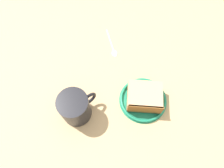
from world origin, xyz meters
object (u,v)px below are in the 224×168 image
small_plate (143,100)px  cake_slice (144,97)px  teaspoon (113,48)px  tea_mug (75,107)px

small_plate → cake_slice: bearing=126.2°
small_plate → cake_slice: (-0.16, 0.22, 2.93)cm
teaspoon → tea_mug: bearing=105.0°
small_plate → teaspoon: (19.92, -8.68, -0.39)cm
small_plate → teaspoon: small_plate is taller
tea_mug → cake_slice: bearing=-129.4°
tea_mug → small_plate: bearing=-128.6°
small_plate → tea_mug: 21.64cm
tea_mug → teaspoon: tea_mug is taller
cake_slice → teaspoon: 22.21cm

